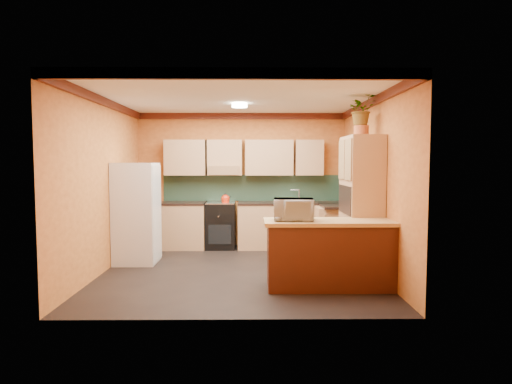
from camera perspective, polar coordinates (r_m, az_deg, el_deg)
room_shell at (r=6.94m, az=-2.09°, el=7.12°), size 4.24×4.24×2.72m
base_cabinets_back at (r=8.54m, az=-0.53°, el=-4.56°), size 3.65×0.60×0.88m
countertop_back at (r=8.48m, az=-0.54°, el=-1.48°), size 3.65×0.62×0.04m
stove at (r=8.56m, az=-4.73°, el=-4.45°), size 0.58×0.58×0.91m
kettle at (r=8.44m, az=-4.10°, el=-0.84°), size 0.22×0.22×0.18m
sink at (r=8.52m, az=4.69°, el=-1.24°), size 0.48×0.40×0.03m
base_cabinets_right at (r=8.11m, az=10.83°, el=-5.09°), size 0.60×0.80×0.88m
countertop_right at (r=8.05m, az=10.87°, el=-1.85°), size 0.62×0.80×0.04m
fridge at (r=7.52m, az=-15.65°, el=-2.73°), size 0.68×0.66×1.70m
pantry at (r=6.64m, az=13.80°, el=-1.83°), size 0.48×0.90×2.10m
fern_pot at (r=6.67m, az=13.85°, el=7.92°), size 0.22×0.22×0.16m
fern at (r=6.70m, az=13.90°, el=10.60°), size 0.50×0.47×0.47m
breakfast_bar at (r=5.95m, az=10.36°, el=-8.40°), size 1.80×0.55×0.88m
bar_top at (r=5.87m, az=10.42°, el=-3.96°), size 1.90×0.65×0.05m
microwave at (r=5.77m, az=5.03°, el=-2.33°), size 0.55×0.39×0.29m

